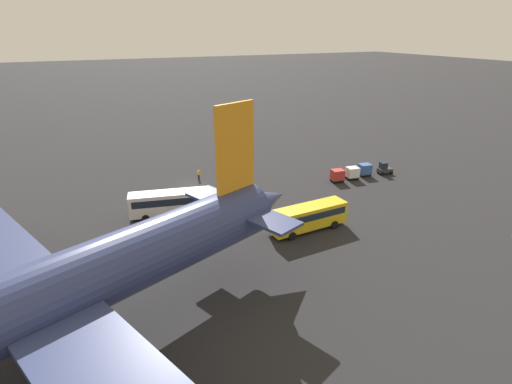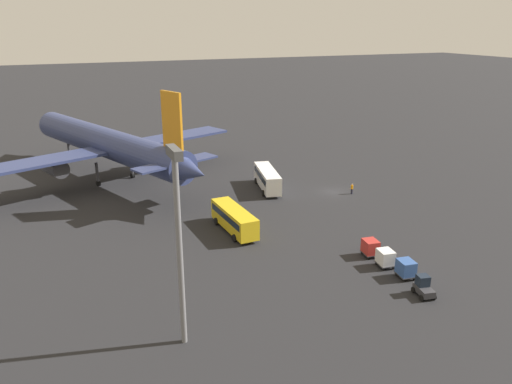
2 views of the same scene
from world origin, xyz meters
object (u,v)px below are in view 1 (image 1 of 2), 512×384
(airplane, at_px, (15,311))
(cargo_cart_blue, at_px, (365,169))
(shuttle_bus_near, at_px, (170,202))
(cargo_cart_white, at_px, (352,172))
(baggage_tug, at_px, (384,169))
(shuttle_bus_far, at_px, (308,216))
(worker_person, at_px, (199,175))
(cargo_cart_red, at_px, (337,175))

(airplane, xyz_separation_m, cargo_cart_blue, (-49.44, -24.61, -5.34))
(shuttle_bus_near, height_order, cargo_cart_white, shuttle_bus_near)
(cargo_cart_white, bearing_deg, baggage_tug, 177.78)
(shuttle_bus_near, distance_m, cargo_cart_blue, 33.83)
(shuttle_bus_far, distance_m, worker_person, 24.03)
(shuttle_bus_far, bearing_deg, shuttle_bus_near, -40.97)
(cargo_cart_white, xyz_separation_m, cargo_cart_red, (2.99, -0.07, 0.00))
(shuttle_bus_near, relative_size, shuttle_bus_far, 1.06)
(shuttle_bus_near, xyz_separation_m, cargo_cart_white, (-30.81, -0.81, -0.82))
(baggage_tug, bearing_deg, cargo_cart_white, 9.35)
(shuttle_bus_near, relative_size, cargo_cart_white, 4.98)
(shuttle_bus_near, bearing_deg, shuttle_bus_far, 154.35)
(shuttle_bus_far, bearing_deg, cargo_cart_white, -146.09)
(baggage_tug, bearing_deg, cargo_cart_blue, 0.44)
(cargo_cart_red, bearing_deg, worker_person, -28.08)
(worker_person, relative_size, cargo_cart_blue, 0.79)
(airplane, bearing_deg, cargo_cart_white, -173.53)
(cargo_cart_red, bearing_deg, cargo_cart_blue, -176.22)
(shuttle_bus_far, relative_size, cargo_cart_red, 4.68)
(worker_person, xyz_separation_m, cargo_cart_blue, (-26.18, 10.38, 0.32))
(shuttle_bus_far, height_order, cargo_cart_blue, shuttle_bus_far)
(baggage_tug, height_order, worker_person, baggage_tug)
(cargo_cart_white, distance_m, cargo_cart_red, 2.99)
(baggage_tug, relative_size, cargo_cart_blue, 1.19)
(worker_person, bearing_deg, baggage_tug, 159.60)
(airplane, xyz_separation_m, cargo_cart_red, (-43.45, -24.22, -5.34))
(shuttle_bus_near, relative_size, worker_person, 6.30)
(worker_person, distance_m, cargo_cart_blue, 28.17)
(cargo_cart_white, bearing_deg, worker_person, -25.07)
(airplane, xyz_separation_m, worker_person, (-23.26, -34.99, -5.67))
(worker_person, bearing_deg, shuttle_bus_near, 56.85)
(worker_person, bearing_deg, shuttle_bus_far, 106.41)
(shuttle_bus_near, bearing_deg, airplane, 68.80)
(shuttle_bus_near, distance_m, worker_person, 13.97)
(shuttle_bus_far, relative_size, cargo_cart_blue, 4.68)
(worker_person, relative_size, cargo_cart_white, 0.79)
(airplane, height_order, worker_person, airplane)
(shuttle_bus_near, height_order, cargo_cart_blue, shuttle_bus_near)
(shuttle_bus_far, distance_m, cargo_cart_red, 18.18)
(airplane, height_order, shuttle_bus_far, airplane)
(shuttle_bus_near, relative_size, cargo_cart_blue, 4.98)
(shuttle_bus_far, distance_m, baggage_tug, 25.99)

